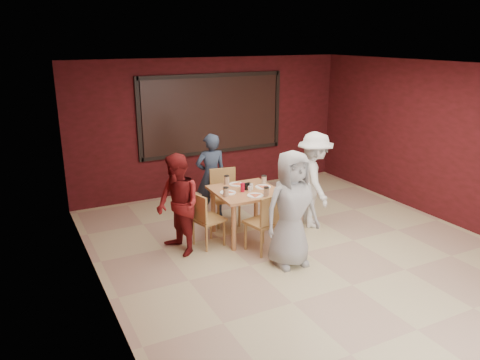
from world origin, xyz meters
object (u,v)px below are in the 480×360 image
chair_back (225,193)px  dining_table (246,196)px  chair_right (288,202)px  chair_front (266,220)px  chair_left (205,217)px  diner_back (211,176)px  diner_left (178,205)px  diner_right (314,180)px  diner_front (292,209)px

chair_back → dining_table: bearing=-86.4°
dining_table → chair_right: size_ratio=1.25×
chair_right → chair_front: bearing=-141.2°
chair_back → chair_left: (-0.72, -0.78, -0.04)m
chair_back → chair_left: bearing=-132.5°
dining_table → chair_right: bearing=-2.4°
chair_front → diner_back: (-0.13, 1.77, 0.24)m
chair_left → diner_left: bearing=-177.3°
diner_left → dining_table: bearing=83.2°
dining_table → chair_right: dining_table is taller
dining_table → diner_right: (1.27, -0.12, 0.13)m
chair_right → diner_right: diner_right is taller
chair_right → diner_left: (-2.00, -0.05, 0.30)m
diner_left → diner_right: size_ratio=0.93×
chair_front → chair_left: (-0.75, 0.62, -0.03)m
chair_back → chair_left: 1.06m
chair_front → chair_left: 0.98m
diner_right → chair_left: bearing=106.9°
diner_right → diner_back: bearing=67.9°
chair_left → chair_back: bearing=47.5°
chair_left → diner_right: size_ratio=0.54×
chair_right → diner_left: size_ratio=0.54×
diner_back → chair_front: bearing=100.0°
diner_front → chair_back: bearing=97.2°
chair_right → diner_front: bearing=-121.0°
chair_front → chair_back: (-0.04, 1.40, 0.01)m
diner_front → diner_back: (-0.26, 2.26, -0.07)m
chair_right → diner_back: size_ratio=0.54×
diner_front → diner_right: bearing=44.9°
dining_table → chair_left: size_ratio=1.17×
chair_back → diner_right: diner_right is taller
chair_right → diner_back: (-0.95, 1.12, 0.31)m
chair_left → diner_front: (0.88, -1.11, 0.35)m
diner_front → diner_left: 1.71m
diner_back → diner_right: 1.86m
diner_front → diner_left: bearing=142.6°
diner_back → chair_right: bearing=135.9°
diner_back → diner_front: bearing=102.1°
chair_front → diner_left: 1.35m
chair_left → diner_right: (2.03, -0.05, 0.33)m
dining_table → diner_left: size_ratio=0.67×
chair_right → diner_right: bearing=-10.7°
dining_table → chair_front: (-0.01, -0.69, -0.17)m
chair_back → diner_left: (-1.15, -0.80, 0.23)m
dining_table → chair_back: (-0.04, 0.72, -0.16)m
chair_right → diner_back: 1.50m
chair_front → chair_back: 1.40m
chair_back → diner_front: size_ratio=0.57×
dining_table → chair_left: 0.79m
diner_front → chair_right: bearing=61.4°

